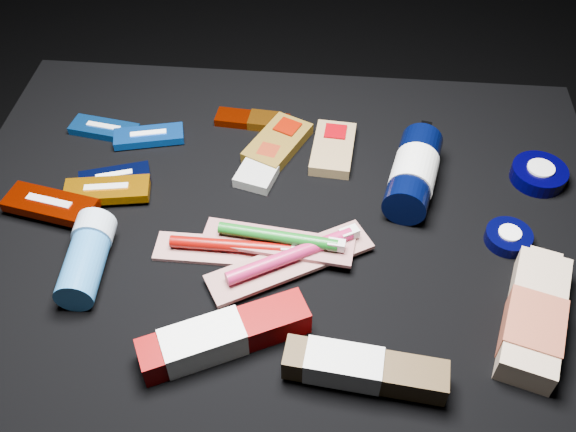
# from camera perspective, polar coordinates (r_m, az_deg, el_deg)

# --- Properties ---
(ground) EXTENTS (3.00, 3.00, 0.00)m
(ground) POSITION_cam_1_polar(r_m,az_deg,el_deg) (1.26, -0.74, -13.32)
(ground) COLOR black
(ground) RESTS_ON ground
(cloth_table) EXTENTS (0.98, 0.78, 0.40)m
(cloth_table) POSITION_cam_1_polar(r_m,az_deg,el_deg) (1.09, -0.84, -8.18)
(cloth_table) COLOR black
(cloth_table) RESTS_ON ground
(luna_bar_0) EXTENTS (0.12, 0.06, 0.01)m
(luna_bar_0) POSITION_cam_1_polar(r_m,az_deg,el_deg) (1.13, -16.02, 7.44)
(luna_bar_0) COLOR navy
(luna_bar_0) RESTS_ON cloth_table
(luna_bar_1) EXTENTS (0.12, 0.07, 0.01)m
(luna_bar_1) POSITION_cam_1_polar(r_m,az_deg,el_deg) (1.09, -12.26, 6.95)
(luna_bar_1) COLOR blue
(luna_bar_1) RESTS_ON cloth_table
(luna_bar_2) EXTENTS (0.11, 0.07, 0.01)m
(luna_bar_2) POSITION_cam_1_polar(r_m,az_deg,el_deg) (1.03, -15.14, 3.34)
(luna_bar_2) COLOR black
(luna_bar_2) RESTS_ON cloth_table
(luna_bar_3) EXTENTS (0.13, 0.07, 0.02)m
(luna_bar_3) POSITION_cam_1_polar(r_m,az_deg,el_deg) (1.00, -15.78, 2.21)
(luna_bar_3) COLOR #BD6D03
(luna_bar_3) RESTS_ON cloth_table
(luna_bar_4) EXTENTS (0.14, 0.08, 0.02)m
(luna_bar_4) POSITION_cam_1_polar(r_m,az_deg,el_deg) (1.00, -20.37, 0.94)
(luna_bar_4) COLOR #791000
(luna_bar_4) RESTS_ON cloth_table
(clif_bar_0) EXTENTS (0.11, 0.14, 0.02)m
(clif_bar_0) POSITION_cam_1_polar(r_m,az_deg,el_deg) (1.06, -0.77, 6.68)
(clif_bar_0) COLOR brown
(clif_bar_0) RESTS_ON cloth_table
(clif_bar_1) EXTENTS (0.08, 0.12, 0.02)m
(clif_bar_1) POSITION_cam_1_polar(r_m,az_deg,el_deg) (1.02, -2.22, 4.66)
(clif_bar_1) COLOR #ABABA4
(clif_bar_1) RESTS_ON cloth_table
(clif_bar_2) EXTENTS (0.07, 0.12, 0.02)m
(clif_bar_2) POSITION_cam_1_polar(r_m,az_deg,el_deg) (1.05, 4.05, 6.17)
(clif_bar_2) COLOR olive
(clif_bar_2) RESTS_ON cloth_table
(power_bar) EXTENTS (0.13, 0.05, 0.02)m
(power_bar) POSITION_cam_1_polar(r_m,az_deg,el_deg) (1.10, -2.81, 8.49)
(power_bar) COLOR #681101
(power_bar) RESTS_ON cloth_table
(lotion_bottle) EXTENTS (0.10, 0.21, 0.07)m
(lotion_bottle) POSITION_cam_1_polar(r_m,az_deg,el_deg) (0.99, 11.12, 3.82)
(lotion_bottle) COLOR black
(lotion_bottle) RESTS_ON cloth_table
(cream_tin_upper) EXTENTS (0.08, 0.08, 0.03)m
(cream_tin_upper) POSITION_cam_1_polar(r_m,az_deg,el_deg) (1.07, 21.39, 3.50)
(cream_tin_upper) COLOR black
(cream_tin_upper) RESTS_ON cloth_table
(cream_tin_lower) EXTENTS (0.07, 0.07, 0.02)m
(cream_tin_lower) POSITION_cam_1_polar(r_m,az_deg,el_deg) (0.96, 19.00, -1.79)
(cream_tin_lower) COLOR black
(cream_tin_lower) RESTS_ON cloth_table
(bodywash_bottle) EXTENTS (0.12, 0.21, 0.04)m
(bodywash_bottle) POSITION_cam_1_polar(r_m,az_deg,el_deg) (0.87, 21.03, -8.52)
(bodywash_bottle) COLOR tan
(bodywash_bottle) RESTS_ON cloth_table
(deodorant_stick) EXTENTS (0.06, 0.14, 0.06)m
(deodorant_stick) POSITION_cam_1_polar(r_m,az_deg,el_deg) (0.91, -17.47, -3.49)
(deodorant_stick) COLOR #2567A6
(deodorant_stick) RESTS_ON cloth_table
(toothbrush_pack_0) EXTENTS (0.22, 0.05, 0.02)m
(toothbrush_pack_0) POSITION_cam_1_polar(r_m,az_deg,el_deg) (0.90, -4.91, -2.91)
(toothbrush_pack_0) COLOR beige
(toothbrush_pack_0) RESTS_ON cloth_table
(toothbrush_pack_1) EXTENTS (0.23, 0.17, 0.03)m
(toothbrush_pack_1) POSITION_cam_1_polar(r_m,az_deg,el_deg) (0.88, 0.42, -3.77)
(toothbrush_pack_1) COLOR #A9A19E
(toothbrush_pack_1) RESTS_ON cloth_table
(toothbrush_pack_2) EXTENTS (0.22, 0.07, 0.02)m
(toothbrush_pack_2) POSITION_cam_1_polar(r_m,az_deg,el_deg) (0.89, -0.73, -2.13)
(toothbrush_pack_2) COLOR #A6A09A
(toothbrush_pack_2) RESTS_ON cloth_table
(toothpaste_carton_red) EXTENTS (0.21, 0.14, 0.04)m
(toothpaste_carton_red) POSITION_cam_1_polar(r_m,az_deg,el_deg) (0.80, -6.29, -10.74)
(toothpaste_carton_red) COLOR #710000
(toothpaste_carton_red) RESTS_ON cloth_table
(toothpaste_carton_green) EXTENTS (0.20, 0.06, 0.04)m
(toothpaste_carton_green) POSITION_cam_1_polar(r_m,az_deg,el_deg) (0.78, 6.17, -13.29)
(toothpaste_carton_green) COLOR #3B2913
(toothpaste_carton_green) RESTS_ON cloth_table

